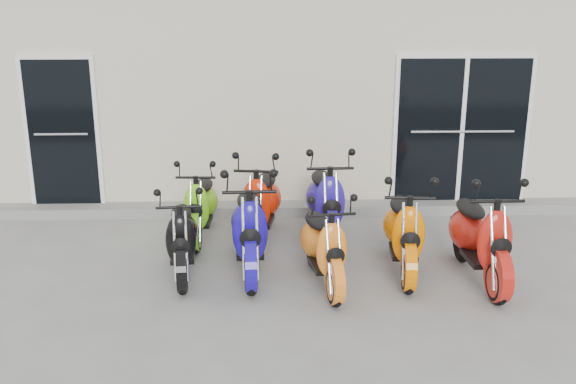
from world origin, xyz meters
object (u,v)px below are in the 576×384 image
(scooter_front_blue, at_px, (249,217))
(scooter_front_orange_b, at_px, (404,221))
(scooter_front_orange_a, at_px, (323,236))
(scooter_back_blue, at_px, (325,191))
(scooter_back_red, at_px, (261,193))
(scooter_front_black, at_px, (181,227))
(scooter_back_green, at_px, (201,197))
(scooter_front_red, at_px, (481,225))

(scooter_front_blue, height_order, scooter_front_orange_b, scooter_front_blue)
(scooter_front_orange_a, relative_size, scooter_back_blue, 0.87)
(scooter_back_red, bearing_deg, scooter_front_black, -121.06)
(scooter_back_green, relative_size, scooter_back_red, 0.90)
(scooter_front_black, distance_m, scooter_front_orange_a, 1.62)
(scooter_front_orange_b, xyz_separation_m, scooter_back_green, (-2.43, 1.20, -0.05))
(scooter_front_blue, distance_m, scooter_back_blue, 1.39)
(scooter_back_blue, bearing_deg, scooter_front_blue, -135.81)
(scooter_front_red, relative_size, scooter_back_green, 1.13)
(scooter_front_black, distance_m, scooter_back_green, 1.19)
(scooter_front_orange_b, height_order, scooter_front_red, scooter_front_red)
(scooter_front_blue, height_order, scooter_back_red, scooter_front_blue)
(scooter_back_green, bearing_deg, scooter_front_orange_b, -24.14)
(scooter_back_green, bearing_deg, scooter_front_red, -22.15)
(scooter_front_black, relative_size, scooter_back_green, 0.99)
(scooter_front_blue, distance_m, scooter_front_orange_b, 1.76)
(scooter_front_orange_b, bearing_deg, scooter_front_orange_a, -155.59)
(scooter_front_orange_a, height_order, scooter_back_blue, scooter_back_blue)
(scooter_front_black, distance_m, scooter_back_red, 1.42)
(scooter_front_orange_a, bearing_deg, scooter_back_red, 107.25)
(scooter_front_red, bearing_deg, scooter_front_orange_b, 161.09)
(scooter_front_black, relative_size, scooter_back_red, 0.89)
(scooter_front_orange_a, relative_size, scooter_back_green, 1.00)
(scooter_front_red, distance_m, scooter_back_green, 3.54)
(scooter_front_orange_b, bearing_deg, scooter_back_blue, 132.28)
(scooter_front_black, distance_m, scooter_front_red, 3.34)
(scooter_front_red, relative_size, scooter_back_red, 1.02)
(scooter_front_orange_b, distance_m, scooter_front_red, 0.84)
(scooter_back_green, height_order, scooter_back_red, scooter_back_red)
(scooter_front_orange_a, height_order, scooter_front_red, scooter_front_red)
(scooter_front_blue, bearing_deg, scooter_front_orange_b, -4.68)
(scooter_front_orange_b, distance_m, scooter_back_blue, 1.34)
(scooter_front_orange_a, xyz_separation_m, scooter_back_red, (-0.68, 1.44, 0.06))
(scooter_front_blue, relative_size, scooter_front_orange_b, 1.07)
(scooter_front_black, bearing_deg, scooter_front_orange_a, -18.54)
(scooter_front_orange_b, xyz_separation_m, scooter_front_red, (0.80, -0.26, 0.02))
(scooter_front_black, xyz_separation_m, scooter_front_orange_b, (2.53, -0.02, 0.06))
(scooter_front_black, distance_m, scooter_back_blue, 2.03)
(scooter_front_blue, xyz_separation_m, scooter_back_red, (0.13, 1.04, -0.03))
(scooter_front_red, distance_m, scooter_back_red, 2.79)
(scooter_front_orange_a, distance_m, scooter_back_green, 2.12)
(scooter_front_red, xyz_separation_m, scooter_back_blue, (-1.60, 1.33, 0.01))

